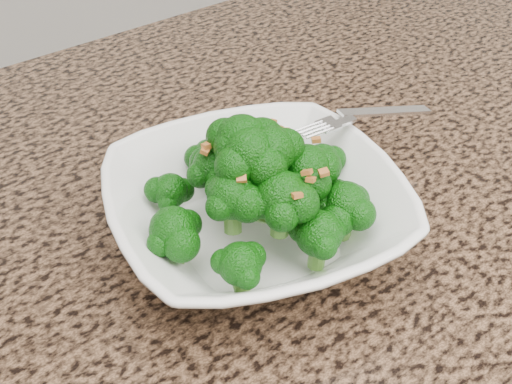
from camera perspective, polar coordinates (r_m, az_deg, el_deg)
granite_counter at (r=0.51m, az=-0.40°, el=-12.36°), size 1.64×1.04×0.03m
bowl at (r=0.54m, az=0.00°, el=-1.65°), size 0.31×0.31×0.06m
broccoli_pile at (r=0.50m, az=0.00°, el=4.23°), size 0.22×0.22×0.07m
garlic_topping at (r=0.48m, az=0.00°, el=8.17°), size 0.13×0.13×0.01m
fork at (r=0.60m, az=8.12°, el=6.32°), size 0.18×0.07×0.01m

